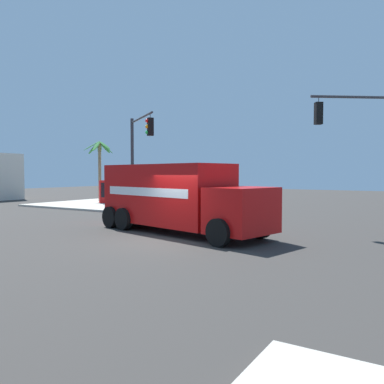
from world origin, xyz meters
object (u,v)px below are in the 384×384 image
at_px(traffic_light_secondary, 370,140).
at_px(palm_tree_far, 100,160).
at_px(vending_machine_red, 105,192).
at_px(delivery_truck, 177,197).
at_px(traffic_light_primary, 138,149).

height_order(traffic_light_secondary, palm_tree_far, traffic_light_secondary).
xyz_separation_m(vending_machine_red, palm_tree_far, (1.18, 1.73, 2.67)).
distance_m(traffic_light_secondary, palm_tree_far, 22.95).
bearing_deg(delivery_truck, palm_tree_far, 55.15).
bearing_deg(traffic_light_secondary, traffic_light_primary, 92.28).
distance_m(traffic_light_primary, traffic_light_secondary, 12.72).
xyz_separation_m(delivery_truck, vending_machine_red, (9.39, 13.45, -0.47)).
bearing_deg(palm_tree_far, delivery_truck, -124.85).
height_order(traffic_light_primary, vending_machine_red, traffic_light_primary).
relative_size(traffic_light_primary, traffic_light_secondary, 0.96).
bearing_deg(traffic_light_primary, traffic_light_secondary, -87.72).
relative_size(traffic_light_primary, vending_machine_red, 3.18).
bearing_deg(traffic_light_secondary, delivery_truck, 124.10).
relative_size(delivery_truck, traffic_light_primary, 1.47).
height_order(delivery_truck, traffic_light_primary, traffic_light_primary).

